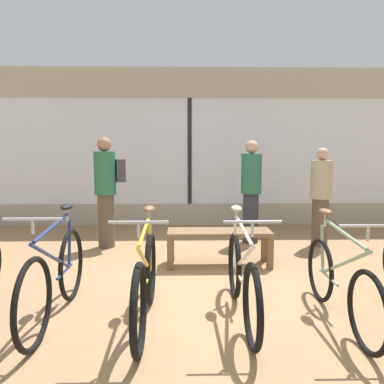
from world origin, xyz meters
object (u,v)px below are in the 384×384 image
(bicycle_left, at_px, (56,277))
(bicycle_center_left, at_px, (146,282))
(bicycle_center_right, at_px, (242,279))
(customer_near_rack, at_px, (106,188))
(display_bench, at_px, (219,237))
(customer_mid_floor, at_px, (321,195))
(bicycle_right, at_px, (340,282))
(customer_by_window, at_px, (251,189))

(bicycle_left, relative_size, bicycle_center_left, 1.01)
(bicycle_center_right, relative_size, customer_near_rack, 0.98)
(bicycle_left, height_order, display_bench, bicycle_left)
(bicycle_left, bearing_deg, customer_mid_floor, 37.19)
(bicycle_center_right, xyz_separation_m, bicycle_right, (0.89, -0.09, -0.01))
(bicycle_left, relative_size, bicycle_right, 1.05)
(bicycle_center_left, bearing_deg, bicycle_right, 0.03)
(display_bench, distance_m, customer_mid_floor, 2.06)
(bicycle_center_right, xyz_separation_m, display_bench, (-0.06, 1.60, 0.01))
(customer_mid_floor, bearing_deg, bicycle_center_right, -122.92)
(display_bench, xyz_separation_m, customer_near_rack, (-1.72, 1.00, 0.56))
(customer_by_window, bearing_deg, bicycle_left, -129.28)
(bicycle_right, distance_m, display_bench, 1.94)
(display_bench, height_order, customer_mid_floor, customer_mid_floor)
(bicycle_left, height_order, customer_by_window, customer_by_window)
(bicycle_left, xyz_separation_m, bicycle_right, (2.62, -0.10, -0.03))
(customer_near_rack, bearing_deg, bicycle_left, -89.00)
(bicycle_center_right, relative_size, customer_by_window, 1.01)
(bicycle_center_right, distance_m, customer_near_rack, 3.20)
(customer_mid_floor, bearing_deg, bicycle_center_left, -133.67)
(bicycle_right, bearing_deg, bicycle_left, 177.79)
(bicycle_center_left, xyz_separation_m, display_bench, (0.83, 1.70, 0.00))
(customer_by_window, bearing_deg, bicycle_center_right, -101.70)
(display_bench, height_order, customer_near_rack, customer_near_rack)
(bicycle_center_right, relative_size, customer_mid_floor, 1.09)
(customer_mid_floor, bearing_deg, customer_by_window, 167.27)
(bicycle_center_right, xyz_separation_m, customer_by_window, (0.59, 2.85, 0.52))
(display_bench, relative_size, customer_near_rack, 0.79)
(customer_by_window, xyz_separation_m, customer_mid_floor, (1.09, -0.25, -0.07))
(bicycle_center_right, bearing_deg, bicycle_left, 179.75)
(bicycle_left, relative_size, customer_mid_floor, 1.09)
(bicycle_left, relative_size, customer_near_rack, 0.99)
(display_bench, bearing_deg, customer_mid_floor, 29.74)
(bicycle_right, xyz_separation_m, customer_by_window, (-0.30, 2.94, 0.53))
(bicycle_left, height_order, bicycle_right, bicycle_left)
(bicycle_center_left, xyz_separation_m, customer_near_rack, (-0.89, 2.70, 0.56))
(bicycle_center_right, bearing_deg, bicycle_center_left, -173.93)
(customer_by_window, distance_m, customer_mid_floor, 1.12)
(bicycle_center_left, relative_size, customer_by_window, 1.01)
(bicycle_center_right, bearing_deg, bicycle_right, -6.03)
(bicycle_center_right, distance_m, display_bench, 1.60)
(display_bench, distance_m, customer_near_rack, 2.06)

